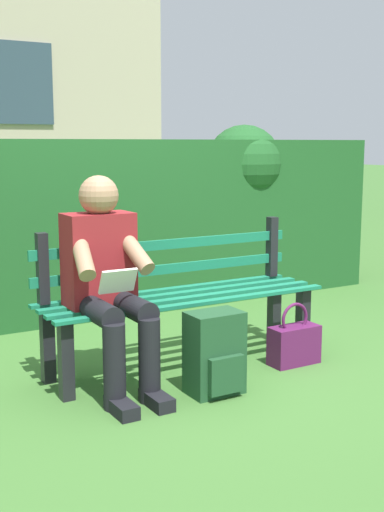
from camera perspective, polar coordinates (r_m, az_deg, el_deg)
The scene contains 6 objects.
ground at distance 4.15m, azimuth -0.71°, elevation -9.41°, with size 60.00×60.00×0.00m, color #3D6B2D.
park_bench at distance 4.08m, azimuth -1.12°, elevation -3.51°, with size 1.77×0.47×0.86m.
person_seated at distance 3.67m, azimuth -7.23°, elevation -1.86°, with size 0.44×0.73×1.18m.
hedge_backdrop at distance 5.34m, azimuth -11.97°, elevation 2.68°, with size 5.96×0.83×1.52m.
backpack at distance 3.66m, azimuth 1.97°, elevation -8.36°, with size 0.30×0.27×0.46m.
handbag at distance 4.20m, azimuth 8.73°, elevation -7.40°, with size 0.32×0.15×0.39m.
Camera 1 is at (1.94, 3.41, 1.35)m, focal length 46.73 mm.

